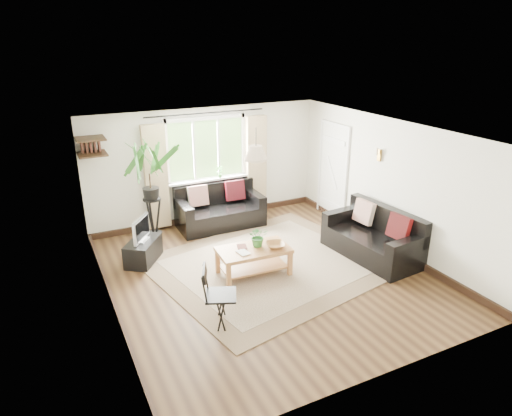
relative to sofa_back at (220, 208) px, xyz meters
name	(u,v)px	position (x,y,z in m)	size (l,w,h in m)	color
floor	(267,274)	(-0.09, -2.25, -0.41)	(5.50, 5.50, 0.00)	black
ceiling	(268,132)	(-0.09, -2.25, 1.99)	(5.50, 5.50, 0.00)	white
wall_back	(206,165)	(-0.09, 0.50, 0.79)	(5.00, 0.02, 2.40)	silver
wall_front	(385,288)	(-0.09, -5.00, 0.79)	(5.00, 0.02, 2.40)	silver
wall_left	(104,236)	(-2.59, -2.25, 0.79)	(0.02, 5.50, 2.40)	silver
wall_right	(389,186)	(2.41, -2.25, 0.79)	(0.02, 5.50, 2.40)	silver
rug	(271,264)	(0.14, -1.99, -0.40)	(3.78, 3.24, 0.02)	#B9A88F
window	(206,149)	(-0.09, 0.46, 1.14)	(2.50, 0.16, 2.16)	white
door	(333,173)	(2.38, -0.55, 0.59)	(0.06, 0.96, 2.06)	silver
corner_shelf	(91,146)	(-2.34, 0.25, 1.48)	(0.50, 0.50, 0.34)	black
pendant_lamp	(256,149)	(-0.09, -1.85, 1.64)	(0.36, 0.36, 0.54)	beige
wall_sconce	(378,153)	(2.34, -1.95, 1.33)	(0.12, 0.12, 0.28)	beige
sofa_back	(220,208)	(0.00, 0.00, 0.00)	(1.74, 0.87, 0.82)	black
sofa_right	(372,235)	(1.91, -2.50, 0.01)	(0.89, 1.78, 0.84)	black
coffee_table	(254,261)	(-0.28, -2.17, -0.17)	(1.18, 0.64, 0.48)	brown
table_plant	(258,236)	(-0.18, -2.12, 0.25)	(0.32, 0.27, 0.35)	#2B6829
bowl	(275,245)	(0.05, -2.29, 0.11)	(0.32, 0.32, 0.08)	brown
book_a	(239,254)	(-0.59, -2.26, 0.08)	(0.16, 0.22, 0.02)	white
book_b	(237,247)	(-0.51, -2.02, 0.08)	(0.15, 0.21, 0.02)	#502720
tv_stand	(143,251)	(-1.82, -0.89, -0.21)	(0.76, 0.43, 0.41)	black
tv	(141,229)	(-1.82, -0.89, 0.22)	(0.59, 0.20, 0.45)	#A5A5AA
palm_stand	(151,195)	(-1.45, -0.24, 0.58)	(0.77, 0.77, 1.98)	black
folding_chair	(221,296)	(-1.29, -3.22, 0.03)	(0.45, 0.45, 0.87)	black
sill_plant	(220,172)	(0.16, 0.38, 0.66)	(0.14, 0.10, 0.27)	#2D6023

